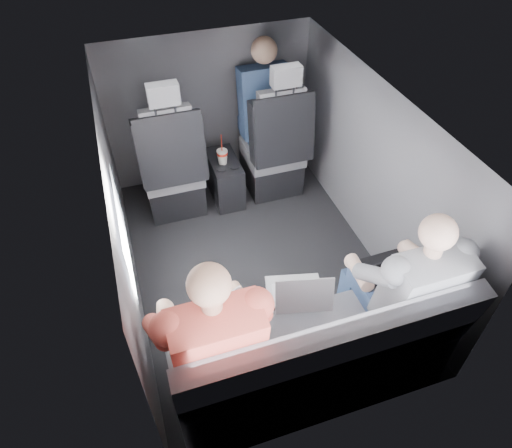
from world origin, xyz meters
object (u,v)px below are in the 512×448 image
object	(u,v)px
front_seat_left	(173,173)
front_seat_right	(275,153)
laptop_white	(216,315)
laptop_black	(390,271)
passenger_rear_right	(403,286)
passenger_front_right	(264,102)
passenger_rear_left	(212,338)
laptop_silver	(298,292)
soda_cup	(222,156)
rear_bench	(314,359)
center_console	(225,179)

from	to	relation	value
front_seat_left	front_seat_right	size ratio (longest dim) A/B	1.00
laptop_white	laptop_black	bearing A→B (deg)	-0.99
passenger_rear_right	passenger_front_right	distance (m)	2.07
front_seat_left	passenger_rear_left	world-z (taller)	passenger_rear_left
front_seat_left	laptop_black	distance (m)	1.97
laptop_white	laptop_silver	distance (m)	0.48
laptop_black	passenger_front_right	world-z (taller)	passenger_front_right
front_seat_left	passenger_front_right	bearing A→B (deg)	16.30
laptop_black	passenger_rear_right	distance (m)	0.13
passenger_rear_left	soda_cup	bearing A→B (deg)	73.47
rear_bench	laptop_black	size ratio (longest dim) A/B	4.56
front_seat_right	passenger_front_right	world-z (taller)	passenger_front_right
passenger_rear_right	passenger_front_right	xyz separation A→B (m)	(-0.13, 2.07, 0.12)
front_seat_right	passenger_front_right	xyz separation A→B (m)	(-0.02, 0.26, 0.36)
front_seat_right	center_console	distance (m)	0.49
center_console	laptop_white	bearing A→B (deg)	-106.33
front_seat_right	soda_cup	world-z (taller)	front_seat_right
laptop_white	laptop_black	distance (m)	1.05
laptop_silver	passenger_front_right	size ratio (longest dim) A/B	0.41
front_seat_left	passenger_rear_right	size ratio (longest dim) A/B	1.01
laptop_white	center_console	bearing A→B (deg)	73.67
center_console	passenger_front_right	world-z (taller)	passenger_front_right
center_console	passenger_rear_left	bearing A→B (deg)	-106.74
passenger_rear_left	passenger_rear_right	size ratio (longest dim) A/B	1.03
laptop_white	laptop_silver	bearing A→B (deg)	1.20
laptop_black	front_seat_right	bearing A→B (deg)	93.57
soda_cup	laptop_white	bearing A→B (deg)	-106.09
center_console	laptop_black	size ratio (longest dim) A/B	1.37
front_seat_right	passenger_rear_right	distance (m)	1.83
front_seat_right	center_console	bearing A→B (deg)	174.93
center_console	soda_cup	xyz separation A→B (m)	(-0.02, -0.04, 0.27)
front_seat_left	center_console	world-z (taller)	front_seat_left
laptop_silver	passenger_rear_left	size ratio (longest dim) A/B	0.28
rear_bench	passenger_front_right	xyz separation A→B (m)	(0.43, 2.16, 0.45)
rear_bench	soda_cup	size ratio (longest dim) A/B	5.73
rear_bench	laptop_black	world-z (taller)	rear_bench
front_seat_left	passenger_rear_left	distance (m)	1.83
front_seat_right	laptop_silver	size ratio (longest dim) A/B	3.50
front_seat_right	laptop_black	size ratio (longest dim) A/B	3.60
passenger_rear_left	passenger_rear_right	bearing A→B (deg)	0.03
passenger_rear_left	front_seat_left	bearing A→B (deg)	86.65
passenger_rear_left	center_console	bearing A→B (deg)	73.26
soda_cup	laptop_silver	distance (m)	1.66
soda_cup	front_seat_left	bearing A→B (deg)	179.86
front_seat_right	passenger_front_right	size ratio (longest dim) A/B	1.42
front_seat_left	laptop_white	bearing A→B (deg)	-91.70
front_seat_right	rear_bench	distance (m)	1.96
rear_bench	soda_cup	xyz separation A→B (m)	(-0.02, 1.90, 0.16)
front_seat_left	passenger_rear_right	world-z (taller)	front_seat_left
laptop_white	passenger_rear_left	distance (m)	0.16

